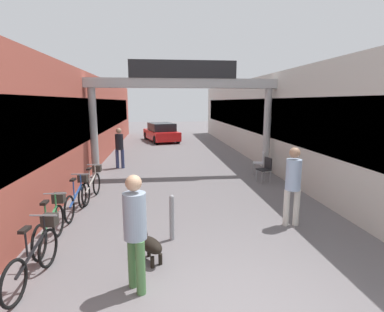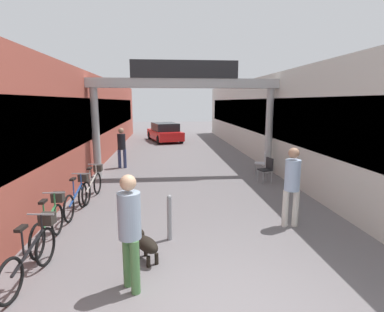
# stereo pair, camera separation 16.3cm
# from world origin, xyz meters

# --- Properties ---
(storefront_left) EXTENTS (3.00, 26.00, 3.96)m
(storefront_left) POSITION_xyz_m (-5.09, 11.00, 1.98)
(storefront_left) COLOR #B25142
(storefront_left) RESTS_ON ground_plane
(storefront_right) EXTENTS (3.00, 26.00, 3.96)m
(storefront_right) POSITION_xyz_m (5.09, 11.00, 1.98)
(storefront_right) COLOR beige
(storefront_right) RESTS_ON ground_plane
(arcade_sign_gateway) EXTENTS (7.40, 0.47, 4.33)m
(arcade_sign_gateway) POSITION_xyz_m (0.00, 8.15, 3.08)
(arcade_sign_gateway) COLOR #B2B2B2
(arcade_sign_gateway) RESTS_ON ground_plane
(pedestrian_with_dog) EXTENTS (0.47, 0.47, 1.81)m
(pedestrian_with_dog) POSITION_xyz_m (-1.31, 0.90, 1.04)
(pedestrian_with_dog) COLOR #4C7F47
(pedestrian_with_dog) RESTS_ON ground_plane
(pedestrian_companion) EXTENTS (0.38, 0.35, 1.83)m
(pedestrian_companion) POSITION_xyz_m (2.08, 2.98, 1.06)
(pedestrian_companion) COLOR silver
(pedestrian_companion) RESTS_ON ground_plane
(pedestrian_carrying_crate) EXTENTS (0.41, 0.41, 1.74)m
(pedestrian_carrying_crate) POSITION_xyz_m (-2.62, 9.64, 1.00)
(pedestrian_carrying_crate) COLOR navy
(pedestrian_carrying_crate) RESTS_ON ground_plane
(dog_on_leash) EXTENTS (0.59, 0.72, 0.52)m
(dog_on_leash) POSITION_xyz_m (-1.16, 1.75, 0.33)
(dog_on_leash) COLOR black
(dog_on_leash) RESTS_ON ground_plane
(bicycle_black_nearest) EXTENTS (0.46, 1.69, 0.98)m
(bicycle_black_nearest) POSITION_xyz_m (-2.93, 1.36, 0.44)
(bicycle_black_nearest) COLOR black
(bicycle_black_nearest) RESTS_ON ground_plane
(bicycle_green_second) EXTENTS (0.46, 1.69, 0.98)m
(bicycle_green_second) POSITION_xyz_m (-3.11, 2.61, 0.44)
(bicycle_green_second) COLOR black
(bicycle_green_second) RESTS_ON ground_plane
(bicycle_blue_third) EXTENTS (0.46, 1.69, 0.98)m
(bicycle_blue_third) POSITION_xyz_m (-3.04, 4.31, 0.44)
(bicycle_blue_third) COLOR black
(bicycle_blue_third) RESTS_ON ground_plane
(bicycle_silver_farthest) EXTENTS (0.46, 1.69, 0.98)m
(bicycle_silver_farthest) POSITION_xyz_m (-2.92, 5.50, 0.44)
(bicycle_silver_farthest) COLOR black
(bicycle_silver_farthest) RESTS_ON ground_plane
(bollard_post_metal) EXTENTS (0.10, 0.10, 0.97)m
(bollard_post_metal) POSITION_xyz_m (-0.70, 2.54, 0.49)
(bollard_post_metal) COLOR gray
(bollard_post_metal) RESTS_ON ground_plane
(cafe_chair_black_nearer) EXTENTS (0.48, 0.48, 0.89)m
(cafe_chair_black_nearer) POSITION_xyz_m (2.81, 6.70, 0.54)
(cafe_chair_black_nearer) COLOR gray
(cafe_chair_black_nearer) RESTS_ON ground_plane
(cafe_chair_aluminium_farther) EXTENTS (0.51, 0.51, 0.89)m
(cafe_chair_aluminium_farther) POSITION_xyz_m (3.00, 7.81, 0.54)
(cafe_chair_aluminium_farther) COLOR gray
(cafe_chair_aluminium_farther) RESTS_ON ground_plane
(parked_car_red) EXTENTS (2.71, 4.31, 1.33)m
(parked_car_red) POSITION_xyz_m (-0.75, 18.42, 0.64)
(parked_car_red) COLOR red
(parked_car_red) RESTS_ON ground_plane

